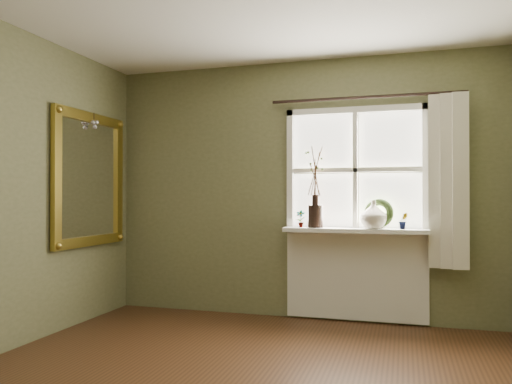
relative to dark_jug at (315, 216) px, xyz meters
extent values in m
cube|color=#676945|center=(-0.17, 0.18, 0.27)|extent=(4.00, 0.10, 2.60)
cube|color=white|center=(0.38, 0.10, -0.14)|extent=(1.36, 0.06, 0.06)
cube|color=white|center=(0.38, 0.10, 1.04)|extent=(1.36, 0.06, 0.06)
cube|color=white|center=(-0.27, 0.10, 0.45)|extent=(0.06, 0.06, 1.24)
cube|color=white|center=(1.03, 0.10, 0.45)|extent=(0.06, 0.06, 1.24)
cube|color=white|center=(0.38, 0.10, 0.45)|extent=(1.24, 0.05, 0.04)
cube|color=white|center=(0.38, 0.10, 0.45)|extent=(0.04, 0.05, 1.12)
cube|color=white|center=(0.05, 0.12, 0.74)|extent=(0.59, 0.01, 0.53)
cube|color=white|center=(0.70, 0.12, 0.74)|extent=(0.59, 0.01, 0.53)
cube|color=white|center=(0.05, 0.12, 0.15)|extent=(0.59, 0.01, 0.53)
cube|color=white|center=(0.70, 0.12, 0.15)|extent=(0.59, 0.01, 0.53)
cube|color=white|center=(0.38, 0.00, -0.13)|extent=(1.36, 0.26, 0.04)
cube|color=white|center=(0.38, 0.11, -0.57)|extent=(1.36, 0.04, 0.88)
cylinder|color=black|center=(0.00, 0.00, 0.00)|extent=(0.17, 0.17, 0.22)
imported|color=silver|center=(0.55, 0.00, 0.02)|extent=(0.31, 0.31, 0.27)
torus|color=#31471F|center=(0.60, 0.04, 0.00)|extent=(0.31, 0.20, 0.30)
imported|color=#31471F|center=(-0.15, 0.00, -0.02)|extent=(0.09, 0.07, 0.17)
imported|color=#31471F|center=(0.83, 0.00, -0.03)|extent=(0.10, 0.09, 0.16)
cube|color=beige|center=(1.22, 0.01, 0.33)|extent=(0.36, 0.12, 1.59)
cylinder|color=black|center=(0.48, 0.05, 1.15)|extent=(1.84, 0.03, 0.03)
cube|color=white|center=(-2.14, -0.60, 0.36)|extent=(0.02, 0.91, 1.12)
cube|color=olive|center=(-2.13, -0.60, 0.97)|extent=(0.05, 1.10, 0.09)
cube|color=olive|center=(-2.13, -0.60, -0.24)|extent=(0.05, 1.10, 0.09)
cube|color=olive|center=(-2.13, -1.10, 0.36)|extent=(0.05, 0.09, 1.12)
cube|color=olive|center=(-2.13, -0.10, 0.36)|extent=(0.05, 0.09, 1.12)
sphere|color=silver|center=(-2.08, -0.63, 0.92)|extent=(0.04, 0.04, 0.04)
sphere|color=silver|center=(-2.08, -0.60, 0.88)|extent=(0.04, 0.04, 0.04)
sphere|color=silver|center=(-2.08, -0.57, 0.93)|extent=(0.04, 0.04, 0.04)
camera|label=1|loc=(0.83, -4.84, 0.19)|focal=35.00mm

